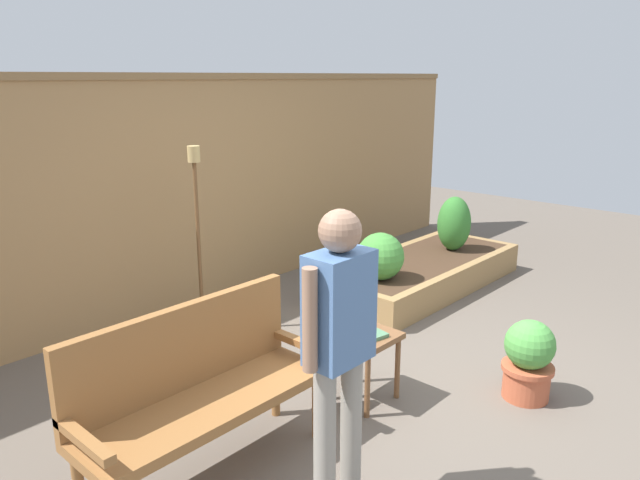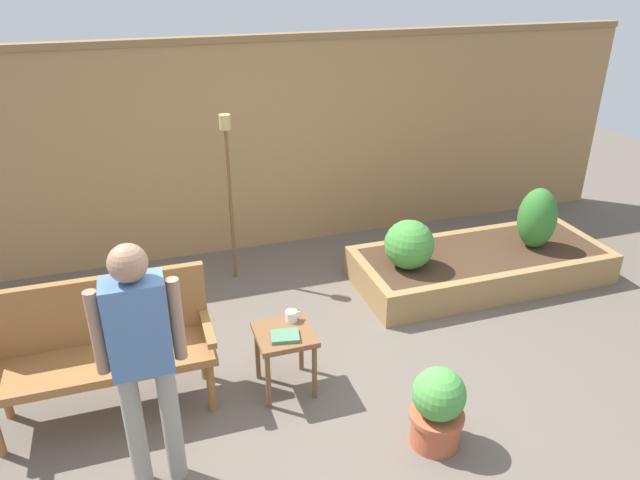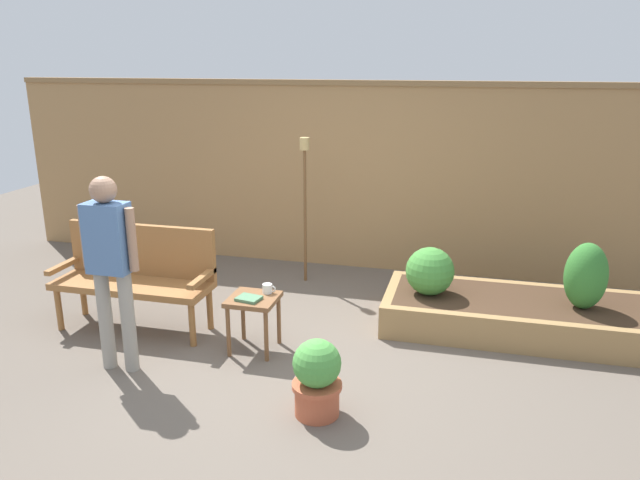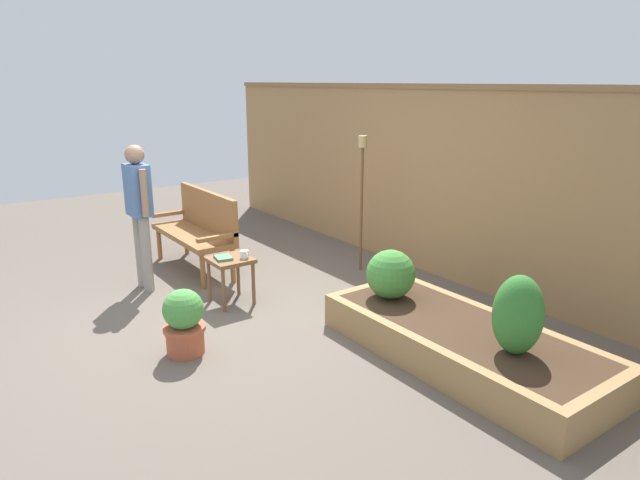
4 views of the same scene
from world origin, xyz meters
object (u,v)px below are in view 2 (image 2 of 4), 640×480
at_px(shrub_near_bench, 409,245).
at_px(potted_boxwood, 438,407).
at_px(cup_on_table, 292,316).
at_px(shrub_far_corner, 537,218).
at_px(person_by_bench, 142,351).
at_px(side_table, 285,342).
at_px(book_on_table, 285,336).
at_px(garden_bench, 100,339).
at_px(tiki_torch, 228,169).

bearing_deg(shrub_near_bench, potted_boxwood, -109.87).
relative_size(cup_on_table, potted_boxwood, 0.21).
height_order(shrub_far_corner, person_by_bench, person_by_bench).
distance_m(side_table, shrub_near_bench, 1.65).
bearing_deg(book_on_table, shrub_far_corner, 29.98).
distance_m(cup_on_table, book_on_table, 0.21).
relative_size(cup_on_table, person_by_bench, 0.07).
xyz_separation_m(garden_bench, cup_on_table, (1.29, -0.09, -0.02)).
distance_m(potted_boxwood, tiki_torch, 2.79).
bearing_deg(garden_bench, cup_on_table, -3.97).
bearing_deg(cup_on_table, garden_bench, 176.03).
relative_size(cup_on_table, shrub_far_corner, 0.20).
height_order(garden_bench, shrub_near_bench, garden_bench).
distance_m(book_on_table, shrub_near_bench, 1.70).
relative_size(side_table, potted_boxwood, 0.86).
relative_size(side_table, person_by_bench, 0.31).
height_order(cup_on_table, person_by_bench, person_by_bench).
height_order(garden_bench, shrub_far_corner, garden_bench).
bearing_deg(garden_bench, shrub_far_corner, 10.02).
bearing_deg(tiki_torch, person_by_bench, -111.15).
height_order(book_on_table, shrub_far_corner, shrub_far_corner).
xyz_separation_m(side_table, cup_on_table, (0.09, 0.12, 0.12)).
xyz_separation_m(garden_bench, tiki_torch, (1.16, 1.52, 0.56)).
bearing_deg(side_table, cup_on_table, 53.81).
distance_m(garden_bench, shrub_near_bench, 2.67).
bearing_deg(garden_bench, tiki_torch, 52.61).
relative_size(book_on_table, shrub_near_bench, 0.43).
height_order(garden_bench, book_on_table, garden_bench).
relative_size(potted_boxwood, tiki_torch, 0.35).
bearing_deg(person_by_bench, side_table, 31.59).
bearing_deg(side_table, potted_boxwood, -46.94).
bearing_deg(person_by_bench, shrub_far_corner, 22.02).
xyz_separation_m(side_table, person_by_bench, (-0.93, -0.57, 0.54)).
xyz_separation_m(side_table, potted_boxwood, (0.76, -0.82, -0.11)).
relative_size(shrub_far_corner, person_by_bench, 0.38).
bearing_deg(tiki_torch, side_table, -88.77).
bearing_deg(book_on_table, tiki_torch, 101.18).
height_order(side_table, book_on_table, book_on_table).
bearing_deg(side_table, book_on_table, -101.18).
xyz_separation_m(side_table, shrub_near_bench, (1.38, 0.90, 0.12)).
bearing_deg(book_on_table, person_by_bench, -140.75).
relative_size(book_on_table, tiki_torch, 0.12).
xyz_separation_m(garden_bench, shrub_near_bench, (2.58, 0.69, -0.02)).
bearing_deg(shrub_far_corner, side_table, -161.62).
bearing_deg(person_by_bench, garden_bench, 109.31).
height_order(garden_bench, person_by_bench, person_by_bench).
bearing_deg(shrub_near_bench, tiki_torch, 149.65).
distance_m(side_table, potted_boxwood, 1.12).
height_order(cup_on_table, shrub_far_corner, shrub_far_corner).
bearing_deg(shrub_far_corner, tiki_torch, 163.12).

